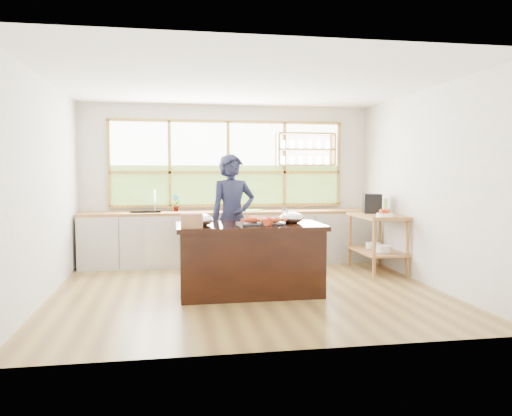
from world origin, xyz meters
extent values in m
plane|color=olive|center=(0.00, 0.00, 0.00)|extent=(5.00, 5.00, 0.00)
cube|color=silver|center=(0.00, 2.25, 1.35)|extent=(5.00, 0.02, 2.70)
cube|color=silver|center=(0.00, -2.25, 1.35)|extent=(5.00, 0.02, 2.70)
cube|color=silver|center=(-2.50, 0.00, 1.35)|extent=(0.02, 4.50, 2.70)
cube|color=silver|center=(2.50, 0.00, 1.35)|extent=(0.02, 4.50, 2.70)
cube|color=white|center=(0.00, 0.00, 2.70)|extent=(5.00, 4.50, 0.02)
cube|color=#B08A36|center=(0.00, 2.22, 1.70)|extent=(4.05, 0.06, 1.50)
cube|color=white|center=(0.00, 2.24, 2.05)|extent=(3.98, 0.01, 0.75)
cube|color=#2E5E19|center=(0.00, 2.24, 1.32)|extent=(3.98, 0.01, 0.70)
cube|color=#B08A36|center=(1.35, 2.11, 2.23)|extent=(1.00, 0.28, 0.03)
cube|color=#B08A36|center=(1.35, 2.11, 1.95)|extent=(1.00, 0.28, 0.03)
cube|color=#B08A36|center=(1.35, 2.11, 1.67)|extent=(1.00, 0.28, 0.03)
cube|color=#B08A36|center=(0.85, 2.11, 1.95)|extent=(0.03, 0.28, 0.55)
cube|color=#B08A36|center=(1.85, 2.11, 1.95)|extent=(0.03, 0.28, 0.55)
cube|color=beige|center=(0.00, 1.94, 0.42)|extent=(4.90, 0.62, 0.85)
cube|color=silver|center=(-1.10, 1.62, 0.43)|extent=(0.60, 0.01, 0.72)
cube|color=#AB7238|center=(0.00, 1.94, 0.88)|extent=(4.90, 0.62, 0.05)
cube|color=silver|center=(-1.40, 1.94, 0.82)|extent=(0.50, 0.42, 0.16)
cube|color=#AB7238|center=(2.45, 0.40, 0.45)|extent=(0.04, 0.04, 0.90)
cube|color=#AB7238|center=(2.45, 1.40, 0.45)|extent=(0.04, 0.04, 0.90)
cube|color=#AB7238|center=(1.93, 0.40, 0.45)|extent=(0.04, 0.04, 0.90)
cube|color=#AB7238|center=(1.93, 1.40, 0.45)|extent=(0.04, 0.04, 0.90)
cube|color=#AB7238|center=(2.19, 0.90, 0.32)|extent=(0.62, 1.10, 0.03)
cube|color=#AB7238|center=(2.19, 0.90, 0.88)|extent=(0.62, 1.10, 0.05)
cylinder|color=white|center=(2.19, 0.65, 0.39)|extent=(0.24, 0.24, 0.11)
cylinder|color=white|center=(2.19, 1.05, 0.38)|extent=(0.24, 0.24, 0.09)
cube|color=black|center=(0.00, -0.20, 0.42)|extent=(1.77, 0.82, 0.84)
cube|color=black|center=(0.00, -0.20, 0.87)|extent=(1.85, 0.90, 0.06)
imported|color=#191C35|center=(-0.13, 0.55, 0.90)|extent=(0.73, 0.56, 1.81)
imported|color=slate|center=(-0.91, 2.00, 1.05)|extent=(0.19, 0.16, 0.30)
cube|color=#66BC3C|center=(0.34, 1.94, 0.91)|extent=(0.43, 0.34, 0.01)
cube|color=black|center=(2.19, 1.12, 1.05)|extent=(0.34, 0.35, 0.31)
cylinder|color=#A7C667|center=(2.24, 0.74, 1.03)|extent=(0.07, 0.07, 0.26)
cylinder|color=white|center=(2.14, 0.53, 0.93)|extent=(0.24, 0.24, 0.05)
sphere|color=#AD260A|center=(2.19, 0.53, 0.97)|extent=(0.07, 0.07, 0.07)
sphere|color=#AD260A|center=(2.16, 0.58, 0.97)|extent=(0.07, 0.07, 0.07)
sphere|color=#AD260A|center=(2.10, 0.56, 0.97)|extent=(0.07, 0.07, 0.07)
sphere|color=#AD260A|center=(2.10, 0.50, 0.97)|extent=(0.07, 0.07, 0.07)
sphere|color=#AD260A|center=(2.16, 0.48, 0.97)|extent=(0.07, 0.07, 0.07)
cube|color=black|center=(0.13, -0.23, 0.91)|extent=(0.58, 0.45, 0.02)
ellipsoid|color=red|center=(0.01, -0.28, 0.96)|extent=(0.23, 0.15, 0.08)
ellipsoid|color=red|center=(0.21, -0.21, 0.96)|extent=(0.23, 0.14, 0.08)
ellipsoid|color=red|center=(0.31, -0.33, 0.96)|extent=(0.21, 0.21, 0.08)
ellipsoid|color=red|center=(0.08, -0.11, 0.96)|extent=(0.18, 0.23, 0.08)
ellipsoid|color=red|center=(0.15, -0.37, 0.96)|extent=(0.11, 0.22, 0.08)
ellipsoid|color=silver|center=(-0.63, -0.24, 0.97)|extent=(0.33, 0.33, 0.16)
ellipsoid|color=silver|center=(0.56, -0.14, 0.97)|extent=(0.31, 0.31, 0.15)
cylinder|color=white|center=(0.38, -0.51, 0.90)|extent=(0.06, 0.06, 0.01)
cylinder|color=white|center=(0.38, -0.51, 0.97)|extent=(0.01, 0.01, 0.13)
ellipsoid|color=white|center=(0.38, -0.51, 1.07)|extent=(0.08, 0.08, 0.10)
cylinder|color=#B37D55|center=(-0.74, -0.44, 0.99)|extent=(0.27, 0.27, 0.17)
cylinder|color=white|center=(-0.83, -0.06, 0.94)|extent=(0.09, 0.30, 0.08)
camera|label=1|loc=(-0.98, -6.40, 1.57)|focal=35.00mm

